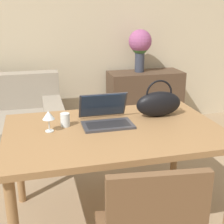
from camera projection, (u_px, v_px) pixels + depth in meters
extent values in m
cube|color=beige|center=(61.00, 22.00, 3.79)|extent=(10.00, 0.06, 2.70)
cube|color=olive|center=(114.00, 131.00, 2.13)|extent=(1.47, 0.96, 0.04)
cylinder|color=olive|center=(19.00, 163.00, 2.48)|extent=(0.06, 0.06, 0.70)
cylinder|color=olive|center=(175.00, 145.00, 2.79)|extent=(0.06, 0.06, 0.70)
cube|color=brown|center=(157.00, 223.00, 1.25)|extent=(0.42, 0.09, 0.45)
cube|color=gray|center=(54.00, 126.00, 3.44)|extent=(0.20, 0.93, 0.56)
cube|color=#4C3828|center=(145.00, 100.00, 4.06)|extent=(0.94, 0.40, 0.75)
cube|color=#38383D|center=(108.00, 125.00, 2.17)|extent=(0.35, 0.21, 0.02)
cube|color=black|center=(108.00, 124.00, 2.16)|extent=(0.30, 0.13, 0.00)
cube|color=#38383D|center=(103.00, 105.00, 2.28)|extent=(0.35, 0.09, 0.19)
cube|color=#23334C|center=(103.00, 105.00, 2.27)|extent=(0.32, 0.08, 0.17)
cylinder|color=silver|center=(65.00, 120.00, 2.16)|extent=(0.07, 0.07, 0.09)
cylinder|color=silver|center=(50.00, 131.00, 2.08)|extent=(0.06, 0.06, 0.01)
cylinder|color=silver|center=(49.00, 125.00, 2.06)|extent=(0.01, 0.01, 0.08)
cone|color=silver|center=(48.00, 115.00, 2.04)|extent=(0.08, 0.08, 0.06)
ellipsoid|color=black|center=(159.00, 104.00, 2.34)|extent=(0.35, 0.13, 0.19)
torus|color=black|center=(159.00, 93.00, 2.31)|extent=(0.21, 0.01, 0.21)
cylinder|color=#333847|center=(140.00, 61.00, 3.89)|extent=(0.12, 0.12, 0.27)
sphere|color=#3D6B38|center=(140.00, 46.00, 3.84)|extent=(0.21, 0.21, 0.21)
sphere|color=#994C7F|center=(140.00, 41.00, 3.82)|extent=(0.28, 0.28, 0.28)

